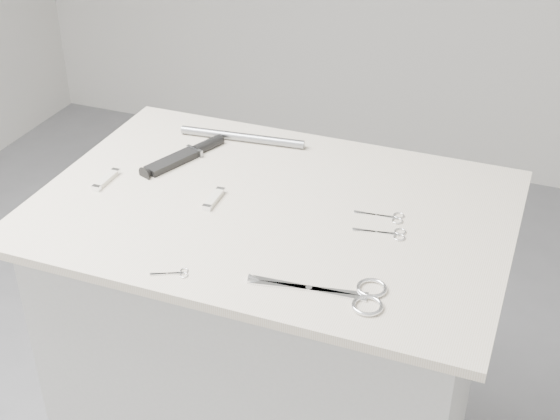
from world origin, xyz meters
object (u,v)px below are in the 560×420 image
(embroidery_scissors_a, at_px, (389,233))
(embroidery_scissors_b, at_px, (388,217))
(plinth, at_px, (273,369))
(pocket_knife_a, at_px, (106,179))
(tiny_scissors, at_px, (175,273))
(large_shears, at_px, (348,294))
(metal_rail, at_px, (242,137))
(sheathed_knife, at_px, (189,154))
(pocket_knife_b, at_px, (214,199))

(embroidery_scissors_a, distance_m, embroidery_scissors_b, 0.06)
(plinth, relative_size, pocket_knife_a, 9.88)
(tiny_scissors, bearing_deg, embroidery_scissors_b, 21.27)
(plinth, height_order, large_shears, large_shears)
(pocket_knife_a, bearing_deg, metal_rail, -34.74)
(plinth, relative_size, sheathed_knife, 4.08)
(plinth, bearing_deg, pocket_knife_a, -174.17)
(pocket_knife_b, bearing_deg, tiny_scissors, -173.01)
(plinth, distance_m, pocket_knife_a, 0.61)
(plinth, distance_m, embroidery_scissors_b, 0.53)
(plinth, relative_size, embroidery_scissors_b, 8.73)
(embroidery_scissors_a, xyz_separation_m, tiny_scissors, (-0.34, -0.27, -0.00))
(sheathed_knife, xyz_separation_m, pocket_knife_a, (-0.12, -0.17, -0.00))
(sheathed_knife, bearing_deg, large_shears, -104.83)
(embroidery_scissors_a, height_order, pocket_knife_a, pocket_knife_a)
(plinth, xyz_separation_m, embroidery_scissors_b, (0.24, 0.04, 0.47))
(pocket_knife_b, height_order, metal_rail, metal_rail)
(large_shears, xyz_separation_m, embroidery_scissors_b, (0.00, 0.28, -0.00))
(plinth, height_order, sheathed_knife, sheathed_knife)
(pocket_knife_a, relative_size, metal_rail, 0.29)
(large_shears, xyz_separation_m, metal_rail, (-0.42, 0.49, 0.01))
(embroidery_scissors_a, distance_m, tiny_scissors, 0.43)
(embroidery_scissors_a, height_order, pocket_knife_b, pocket_knife_b)
(tiny_scissors, relative_size, sheathed_knife, 0.32)
(embroidery_scissors_b, distance_m, pocket_knife_b, 0.37)
(large_shears, distance_m, embroidery_scissors_a, 0.22)
(large_shears, bearing_deg, pocket_knife_b, 142.98)
(tiny_scissors, xyz_separation_m, pocket_knife_a, (-0.30, 0.25, 0.00))
(large_shears, xyz_separation_m, pocket_knife_b, (-0.36, 0.21, 0.00))
(pocket_knife_b, distance_m, metal_rail, 0.29)
(tiny_scissors, xyz_separation_m, pocket_knife_b, (-0.04, 0.26, 0.00))
(large_shears, height_order, tiny_scissors, large_shears)
(sheathed_knife, relative_size, metal_rail, 0.71)
(embroidery_scissors_a, relative_size, tiny_scissors, 1.53)
(large_shears, distance_m, embroidery_scissors_b, 0.28)
(embroidery_scissors_b, relative_size, tiny_scissors, 1.48)
(embroidery_scissors_b, height_order, sheathed_knife, sheathed_knife)
(large_shears, bearing_deg, embroidery_scissors_a, 77.94)
(embroidery_scissors_a, bearing_deg, large_shears, -104.45)
(large_shears, height_order, embroidery_scissors_b, large_shears)
(pocket_knife_a, bearing_deg, pocket_knife_b, -87.74)
(plinth, distance_m, metal_rail, 0.57)
(embroidery_scissors_b, bearing_deg, embroidery_scissors_a, -79.24)
(plinth, bearing_deg, large_shears, -44.79)
(pocket_knife_a, xyz_separation_m, pocket_knife_b, (0.26, 0.01, -0.00))
(plinth, height_order, embroidery_scissors_a, embroidery_scissors_a)
(embroidery_scissors_b, height_order, tiny_scissors, same)
(pocket_knife_a, distance_m, metal_rail, 0.36)
(embroidery_scissors_b, xyz_separation_m, pocket_knife_a, (-0.62, -0.08, 0.00))
(embroidery_scissors_a, height_order, tiny_scissors, same)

